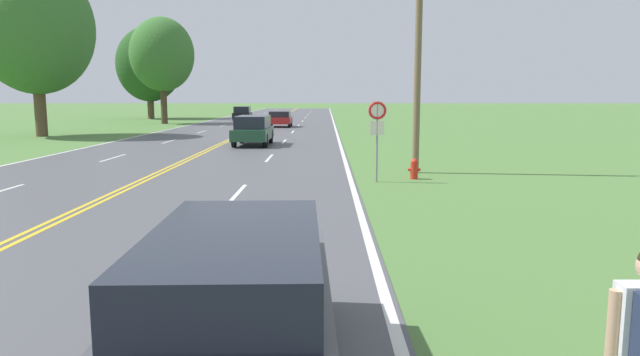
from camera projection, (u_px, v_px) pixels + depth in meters
name	position (u px, v px, depth m)	size (l,w,h in m)	color
fire_hydrant	(414.00, 169.00, 18.72)	(0.41, 0.25, 0.67)	red
traffic_sign	(377.00, 121.00, 17.83)	(0.60, 0.10, 2.56)	gray
utility_pole_midground	(418.00, 41.00, 19.62)	(1.80, 0.24, 8.88)	brown
tree_left_verge	(35.00, 28.00, 37.18)	(7.50, 7.50, 11.42)	brown
tree_behind_sign	(149.00, 65.00, 66.26)	(7.46, 7.46, 10.58)	brown
tree_mid_treeline	(162.00, 55.00, 54.22)	(6.07, 6.07, 10.09)	#473828
car_dark_grey_hatchback_approaching	(236.00, 304.00, 5.32)	(1.90, 4.37, 1.50)	black
car_dark_green_suv_mid_near	(253.00, 129.00, 31.23)	(1.90, 4.33, 1.62)	black
car_red_hatchback_mid_far	(280.00, 118.00, 49.36)	(1.96, 3.54, 1.37)	black
car_black_hatchback_receding	(242.00, 113.00, 62.64)	(2.04, 3.77, 1.52)	black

